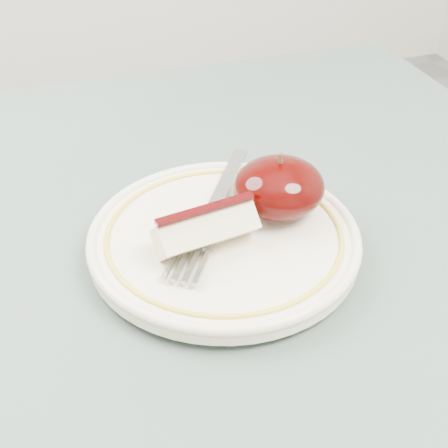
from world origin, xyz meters
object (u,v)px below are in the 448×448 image
object	(u,v)px
plate	(224,238)
fork	(212,211)
table	(143,414)
apple_half	(279,187)

from	to	relation	value
plate	fork	xyz separation A→B (m)	(-0.00, 0.03, 0.01)
plate	fork	world-z (taller)	fork
table	apple_half	bearing A→B (deg)	31.06
fork	table	bearing A→B (deg)	170.29
table	fork	bearing A→B (deg)	47.30
apple_half	plate	bearing A→B (deg)	-162.60
fork	apple_half	bearing A→B (deg)	-67.19
plate	fork	size ratio (longest dim) A/B	1.27
table	apple_half	size ratio (longest dim) A/B	11.84
table	plate	distance (m)	0.15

